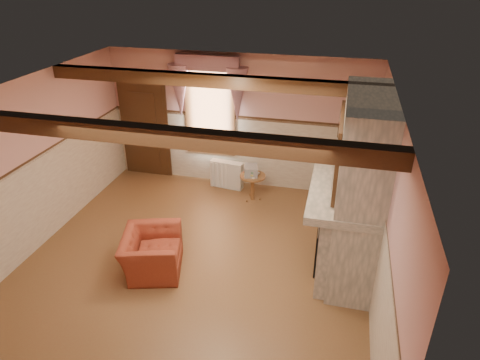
% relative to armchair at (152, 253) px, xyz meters
% --- Properties ---
extents(floor, '(5.50, 6.00, 0.01)m').
position_rel_armchair_xyz_m(floor, '(0.59, 0.25, -0.32)').
color(floor, brown).
rests_on(floor, ground).
extents(ceiling, '(5.50, 6.00, 0.01)m').
position_rel_armchair_xyz_m(ceiling, '(0.59, 0.25, 2.48)').
color(ceiling, silver).
rests_on(ceiling, wall_back).
extents(wall_back, '(5.50, 0.02, 2.80)m').
position_rel_armchair_xyz_m(wall_back, '(0.59, 3.25, 1.08)').
color(wall_back, '#CC928D').
rests_on(wall_back, floor).
extents(wall_front, '(5.50, 0.02, 2.80)m').
position_rel_armchair_xyz_m(wall_front, '(0.59, -2.75, 1.08)').
color(wall_front, '#CC928D').
rests_on(wall_front, floor).
extents(wall_left, '(0.02, 6.00, 2.80)m').
position_rel_armchair_xyz_m(wall_left, '(-2.16, 0.25, 1.08)').
color(wall_left, '#CC928D').
rests_on(wall_left, floor).
extents(wall_right, '(0.02, 6.00, 2.80)m').
position_rel_armchair_xyz_m(wall_right, '(3.34, 0.25, 1.08)').
color(wall_right, '#CC928D').
rests_on(wall_right, floor).
extents(wainscot, '(5.50, 6.00, 1.50)m').
position_rel_armchair_xyz_m(wainscot, '(0.59, 0.25, 0.43)').
color(wainscot, beige).
rests_on(wainscot, floor).
extents(chair_rail, '(5.50, 6.00, 0.08)m').
position_rel_armchair_xyz_m(chair_rail, '(0.59, 0.25, 1.18)').
color(chair_rail, black).
rests_on(chair_rail, wainscot).
extents(firebox, '(0.20, 0.95, 0.90)m').
position_rel_armchair_xyz_m(firebox, '(2.59, 0.85, 0.13)').
color(firebox, black).
rests_on(firebox, floor).
extents(armchair, '(1.10, 1.19, 0.64)m').
position_rel_armchair_xyz_m(armchair, '(0.00, 0.00, 0.00)').
color(armchair, maroon).
rests_on(armchair, floor).
extents(side_table, '(0.63, 0.63, 0.55)m').
position_rel_armchair_xyz_m(side_table, '(1.05, 2.56, -0.05)').
color(side_table, brown).
rests_on(side_table, floor).
extents(book_stack, '(0.33, 0.37, 0.20)m').
position_rel_armchair_xyz_m(book_stack, '(1.01, 2.56, 0.33)').
color(book_stack, '#B7AD8C').
rests_on(book_stack, side_table).
extents(radiator, '(0.72, 0.27, 0.60)m').
position_rel_armchair_xyz_m(radiator, '(0.40, 2.95, -0.02)').
color(radiator, silver).
rests_on(radiator, floor).
extents(bowl, '(0.38, 0.38, 0.09)m').
position_rel_armchair_xyz_m(bowl, '(2.83, 1.09, 1.14)').
color(bowl, brown).
rests_on(bowl, mantel).
extents(mantel_clock, '(0.14, 0.24, 0.20)m').
position_rel_armchair_xyz_m(mantel_clock, '(2.83, 1.50, 1.20)').
color(mantel_clock, black).
rests_on(mantel_clock, mantel).
extents(oil_lamp, '(0.11, 0.11, 0.28)m').
position_rel_armchair_xyz_m(oil_lamp, '(2.83, 1.49, 1.24)').
color(oil_lamp, '#C87B38').
rests_on(oil_lamp, mantel).
extents(candle_red, '(0.06, 0.06, 0.16)m').
position_rel_armchair_xyz_m(candle_red, '(2.83, 0.49, 1.18)').
color(candle_red, '#A61414').
rests_on(candle_red, mantel).
extents(jar_yellow, '(0.06, 0.06, 0.12)m').
position_rel_armchair_xyz_m(jar_yellow, '(2.83, 0.53, 1.16)').
color(jar_yellow, gold).
rests_on(jar_yellow, mantel).
extents(fireplace, '(0.85, 2.00, 2.80)m').
position_rel_armchair_xyz_m(fireplace, '(3.01, 0.85, 1.08)').
color(fireplace, gray).
rests_on(fireplace, floor).
extents(mantel, '(1.05, 2.05, 0.12)m').
position_rel_armchair_xyz_m(mantel, '(2.83, 0.85, 1.04)').
color(mantel, gray).
rests_on(mantel, fireplace).
extents(overmantel_mirror, '(0.06, 1.44, 1.04)m').
position_rel_armchair_xyz_m(overmantel_mirror, '(2.65, 0.85, 1.65)').
color(overmantel_mirror, silver).
rests_on(overmantel_mirror, fireplace).
extents(door, '(1.10, 0.10, 2.10)m').
position_rel_armchair_xyz_m(door, '(-1.51, 3.19, 0.73)').
color(door, black).
rests_on(door, floor).
extents(window, '(1.06, 0.08, 2.02)m').
position_rel_armchair_xyz_m(window, '(-0.01, 3.22, 1.33)').
color(window, white).
rests_on(window, wall_back).
extents(window_drapes, '(1.30, 0.14, 1.40)m').
position_rel_armchair_xyz_m(window_drapes, '(-0.01, 3.13, 1.93)').
color(window_drapes, gray).
rests_on(window_drapes, wall_back).
extents(ceiling_beam_front, '(5.50, 0.18, 0.20)m').
position_rel_armchair_xyz_m(ceiling_beam_front, '(0.59, -0.95, 2.38)').
color(ceiling_beam_front, black).
rests_on(ceiling_beam_front, ceiling).
extents(ceiling_beam_back, '(5.50, 0.18, 0.20)m').
position_rel_armchair_xyz_m(ceiling_beam_back, '(0.59, 1.45, 2.38)').
color(ceiling_beam_back, black).
rests_on(ceiling_beam_back, ceiling).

